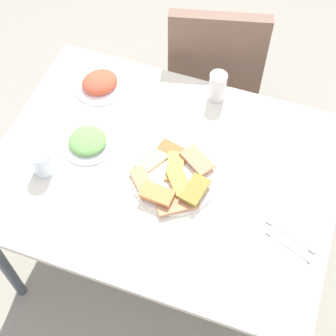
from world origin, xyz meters
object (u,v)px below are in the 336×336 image
dining_table (164,180)px  spoon (291,236)px  dining_chair (214,69)px  pide_platter (174,178)px  drinking_glass (42,162)px  soda_can (217,87)px  paper_napkin (289,241)px  salad_plate_greens (88,142)px  salad_plate_rice (100,83)px  fork (288,245)px

dining_table → spoon: (0.47, -0.11, 0.08)m
dining_chair → pide_platter: bearing=-85.4°
drinking_glass → spoon: 0.87m
soda_can → paper_napkin: 0.64m
salad_plate_greens → salad_plate_rice: bearing=104.8°
soda_can → spoon: size_ratio=0.66×
pide_platter → paper_napkin: size_ratio=2.57×
soda_can → paper_napkin: soda_can is taller
dining_table → salad_plate_greens: 0.31m
salad_plate_greens → fork: (0.77, -0.15, -0.01)m
salad_plate_greens → soda_can: soda_can is taller
salad_plate_rice → drinking_glass: size_ratio=2.01×
spoon → dining_table: bearing=-173.4°
spoon → paper_napkin: bearing=-70.5°
soda_can → spoon: 0.63m
salad_plate_rice → soda_can: soda_can is taller
salad_plate_rice → spoon: 0.92m
dining_chair → spoon: bearing=-59.2°
dining_chair → salad_plate_rice: 0.59m
pide_platter → drinking_glass: size_ratio=3.15×
paper_napkin → fork: bearing=-90.0°
salad_plate_greens → drinking_glass: 0.18m
dining_chair → drinking_glass: 0.96m
salad_plate_greens → soda_can: bearing=44.8°
dining_table → salad_plate_rice: bearing=142.5°
paper_napkin → spoon: spoon is taller
dining_chair → dining_table: bearing=-89.1°
salad_plate_greens → salad_plate_rice: size_ratio=0.95×
pide_platter → drinking_glass: drinking_glass is taller
drinking_glass → fork: 0.86m
fork → dining_table: bearing=-176.8°
salad_plate_greens → spoon: size_ratio=1.05×
paper_napkin → spoon: size_ratio=0.67×
dining_chair → paper_napkin: dining_chair is taller
pide_platter → fork: bearing=-14.6°
dining_table → fork: (0.47, -0.14, 0.08)m
pide_platter → spoon: pide_platter is taller
pide_platter → salad_plate_greens: 0.34m
salad_plate_rice → spoon: salad_plate_rice is taller
soda_can → dining_table: bearing=-101.7°
paper_napkin → dining_chair: bearing=120.3°
salad_plate_greens → fork: bearing=-11.3°
pide_platter → paper_napkin: 0.44m
salad_plate_rice → soda_can: (0.44, 0.10, 0.04)m
pide_platter → salad_plate_greens: (-0.34, 0.04, 0.00)m
dining_table → paper_napkin: paper_napkin is taller
salad_plate_rice → paper_napkin: size_ratio=1.65×
salad_plate_greens → paper_napkin: (0.77, -0.13, -0.02)m
drinking_glass → pide_platter: bearing=14.3°
paper_napkin → salad_plate_greens: bearing=170.0°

